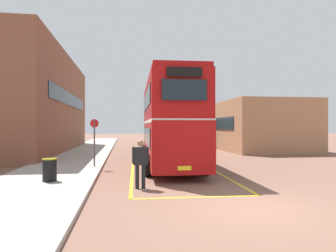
% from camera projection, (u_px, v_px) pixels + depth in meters
% --- Properties ---
extents(ground_plane, '(135.60, 135.60, 0.00)m').
position_uv_depth(ground_plane, '(170.00, 156.00, 22.42)').
color(ground_plane, brown).
extents(sidewalk_left, '(4.00, 57.60, 0.14)m').
position_uv_depth(sidewalk_left, '(84.00, 153.00, 23.85)').
color(sidewalk_left, '#A39E93').
rests_on(sidewalk_left, ground).
extents(brick_building_left, '(6.40, 20.57, 8.35)m').
position_uv_depth(brick_building_left, '(32.00, 104.00, 26.14)').
color(brick_building_left, brown).
rests_on(brick_building_left, ground).
extents(depot_building_right, '(7.21, 14.51, 4.50)m').
position_uv_depth(depot_building_right, '(248.00, 126.00, 30.46)').
color(depot_building_right, '#AD7A56').
rests_on(depot_building_right, ground).
extents(double_decker_bus, '(3.11, 10.64, 4.75)m').
position_uv_depth(double_decker_bus, '(169.00, 121.00, 16.62)').
color(double_decker_bus, black).
rests_on(double_decker_bus, ground).
extents(single_deck_bus, '(3.05, 8.18, 3.02)m').
position_uv_depth(single_deck_bus, '(187.00, 131.00, 34.14)').
color(single_deck_bus, black).
rests_on(single_deck_bus, ground).
extents(pedestrian_boarding, '(0.58, 0.24, 1.73)m').
position_uv_depth(pedestrian_boarding, '(140.00, 160.00, 10.67)').
color(pedestrian_boarding, black).
rests_on(pedestrian_boarding, ground).
extents(litter_bin, '(0.55, 0.55, 0.86)m').
position_uv_depth(litter_bin, '(50.00, 170.00, 11.35)').
color(litter_bin, black).
rests_on(litter_bin, sidewalk_left).
extents(bus_stop_sign, '(0.44, 0.12, 2.45)m').
position_uv_depth(bus_stop_sign, '(94.00, 138.00, 15.59)').
color(bus_stop_sign, '#4C4C51').
rests_on(bus_stop_sign, sidewalk_left).
extents(bay_marking_yellow, '(4.66, 12.70, 0.01)m').
position_uv_depth(bay_marking_yellow, '(174.00, 172.00, 14.68)').
color(bay_marking_yellow, gold).
rests_on(bay_marking_yellow, ground).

